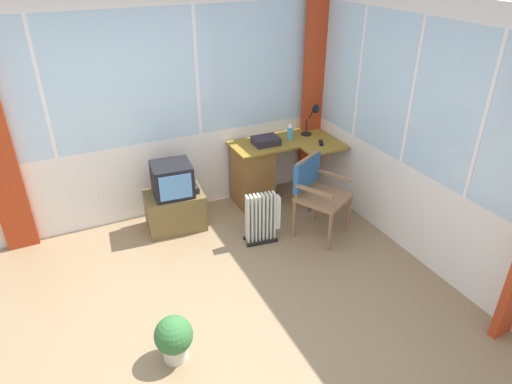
{
  "coord_description": "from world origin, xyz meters",
  "views": [
    {
      "loc": [
        -0.77,
        -2.71,
        2.87
      ],
      "look_at": [
        0.9,
        0.76,
        0.74
      ],
      "focal_mm": 31.63,
      "sensor_mm": 36.0,
      "label": 1
    }
  ],
  "objects_px": {
    "tv_on_stand": "(174,200)",
    "desk_lamp": "(315,115)",
    "tv_remote": "(321,143)",
    "potted_plant": "(174,338)",
    "desk": "(257,172)",
    "space_heater": "(263,218)",
    "paper_tray": "(266,141)",
    "wooden_armchair": "(314,186)",
    "spray_bottle": "(290,132)"
  },
  "relations": [
    {
      "from": "tv_on_stand",
      "to": "potted_plant",
      "type": "bearing_deg",
      "value": -107.13
    },
    {
      "from": "desk",
      "to": "potted_plant",
      "type": "xyz_separation_m",
      "value": [
        -1.64,
        -1.93,
        -0.2
      ]
    },
    {
      "from": "wooden_armchair",
      "to": "space_heater",
      "type": "xyz_separation_m",
      "value": [
        -0.58,
        0.07,
        -0.28
      ]
    },
    {
      "from": "spray_bottle",
      "to": "tv_remote",
      "type": "bearing_deg",
      "value": -44.75
    },
    {
      "from": "paper_tray",
      "to": "wooden_armchair",
      "type": "height_order",
      "value": "wooden_armchair"
    },
    {
      "from": "paper_tray",
      "to": "tv_remote",
      "type": "bearing_deg",
      "value": -24.05
    },
    {
      "from": "spray_bottle",
      "to": "desk_lamp",
      "type": "bearing_deg",
      "value": -0.02
    },
    {
      "from": "desk",
      "to": "tv_on_stand",
      "type": "distance_m",
      "value": 1.08
    },
    {
      "from": "spray_bottle",
      "to": "wooden_armchair",
      "type": "bearing_deg",
      "value": -100.77
    },
    {
      "from": "desk_lamp",
      "to": "spray_bottle",
      "type": "relative_size",
      "value": 1.83
    },
    {
      "from": "tv_remote",
      "to": "paper_tray",
      "type": "bearing_deg",
      "value": -175.53
    },
    {
      "from": "paper_tray",
      "to": "wooden_armchair",
      "type": "bearing_deg",
      "value": -78.62
    },
    {
      "from": "space_heater",
      "to": "wooden_armchair",
      "type": "bearing_deg",
      "value": -6.52
    },
    {
      "from": "desk_lamp",
      "to": "space_heater",
      "type": "xyz_separation_m",
      "value": [
        -1.08,
        -0.77,
        -0.74
      ]
    },
    {
      "from": "desk",
      "to": "paper_tray",
      "type": "bearing_deg",
      "value": -8.57
    },
    {
      "from": "paper_tray",
      "to": "tv_on_stand",
      "type": "relative_size",
      "value": 0.38
    },
    {
      "from": "desk_lamp",
      "to": "paper_tray",
      "type": "xyz_separation_m",
      "value": [
        -0.67,
        -0.0,
        -0.21
      ]
    },
    {
      "from": "desk_lamp",
      "to": "potted_plant",
      "type": "height_order",
      "value": "desk_lamp"
    },
    {
      "from": "desk_lamp",
      "to": "paper_tray",
      "type": "height_order",
      "value": "desk_lamp"
    },
    {
      "from": "desk",
      "to": "tv_remote",
      "type": "xyz_separation_m",
      "value": [
        0.71,
        -0.29,
        0.37
      ]
    },
    {
      "from": "desk_lamp",
      "to": "space_heater",
      "type": "height_order",
      "value": "desk_lamp"
    },
    {
      "from": "paper_tray",
      "to": "desk_lamp",
      "type": "bearing_deg",
      "value": 0.36
    },
    {
      "from": "paper_tray",
      "to": "tv_on_stand",
      "type": "distance_m",
      "value": 1.28
    },
    {
      "from": "space_heater",
      "to": "desk_lamp",
      "type": "bearing_deg",
      "value": 35.48
    },
    {
      "from": "desk_lamp",
      "to": "tv_remote",
      "type": "bearing_deg",
      "value": -103.3
    },
    {
      "from": "paper_tray",
      "to": "space_heater",
      "type": "xyz_separation_m",
      "value": [
        -0.41,
        -0.77,
        -0.53
      ]
    },
    {
      "from": "desk_lamp",
      "to": "space_heater",
      "type": "distance_m",
      "value": 1.52
    },
    {
      "from": "paper_tray",
      "to": "space_heater",
      "type": "distance_m",
      "value": 1.02
    },
    {
      "from": "paper_tray",
      "to": "tv_on_stand",
      "type": "height_order",
      "value": "paper_tray"
    },
    {
      "from": "wooden_armchair",
      "to": "space_heater",
      "type": "bearing_deg",
      "value": 173.48
    },
    {
      "from": "tv_remote",
      "to": "paper_tray",
      "type": "distance_m",
      "value": 0.66
    },
    {
      "from": "spray_bottle",
      "to": "paper_tray",
      "type": "distance_m",
      "value": 0.33
    },
    {
      "from": "tv_remote",
      "to": "potted_plant",
      "type": "distance_m",
      "value": 2.92
    },
    {
      "from": "spray_bottle",
      "to": "tv_on_stand",
      "type": "xyz_separation_m",
      "value": [
        -1.51,
        -0.09,
        -0.53
      ]
    },
    {
      "from": "potted_plant",
      "to": "space_heater",
      "type": "bearing_deg",
      "value": 40.58
    },
    {
      "from": "tv_remote",
      "to": "potted_plant",
      "type": "bearing_deg",
      "value": -116.57
    },
    {
      "from": "desk_lamp",
      "to": "tv_on_stand",
      "type": "xyz_separation_m",
      "value": [
        -1.85,
        -0.09,
        -0.68
      ]
    },
    {
      "from": "paper_tray",
      "to": "potted_plant",
      "type": "distance_m",
      "value": 2.66
    },
    {
      "from": "paper_tray",
      "to": "space_heater",
      "type": "relative_size",
      "value": 0.52
    },
    {
      "from": "desk",
      "to": "desk_lamp",
      "type": "relative_size",
      "value": 3.18
    },
    {
      "from": "tv_on_stand",
      "to": "space_heater",
      "type": "height_order",
      "value": "tv_on_stand"
    },
    {
      "from": "desk_lamp",
      "to": "space_heater",
      "type": "relative_size",
      "value": 0.68
    },
    {
      "from": "desk",
      "to": "potted_plant",
      "type": "distance_m",
      "value": 2.54
    },
    {
      "from": "desk",
      "to": "space_heater",
      "type": "relative_size",
      "value": 2.18
    },
    {
      "from": "paper_tray",
      "to": "tv_on_stand",
      "type": "bearing_deg",
      "value": -175.75
    },
    {
      "from": "desk",
      "to": "tv_on_stand",
      "type": "bearing_deg",
      "value": -174.42
    },
    {
      "from": "paper_tray",
      "to": "space_heater",
      "type": "bearing_deg",
      "value": -118.39
    },
    {
      "from": "tv_on_stand",
      "to": "desk_lamp",
      "type": "bearing_deg",
      "value": 2.85
    },
    {
      "from": "wooden_armchair",
      "to": "potted_plant",
      "type": "bearing_deg",
      "value": -150.66
    },
    {
      "from": "desk_lamp",
      "to": "paper_tray",
      "type": "distance_m",
      "value": 0.7
    }
  ]
}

